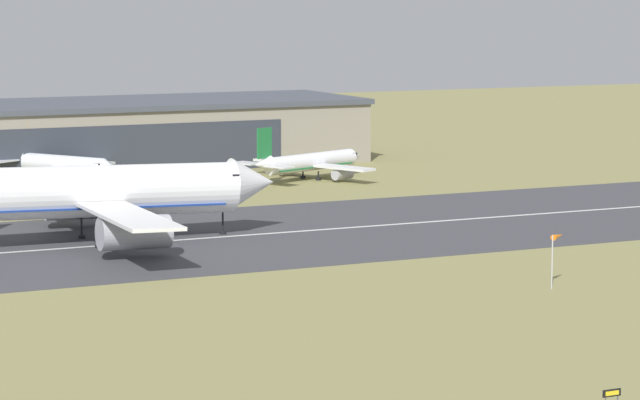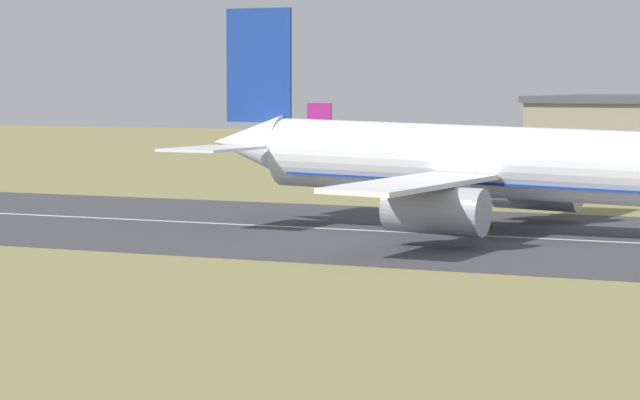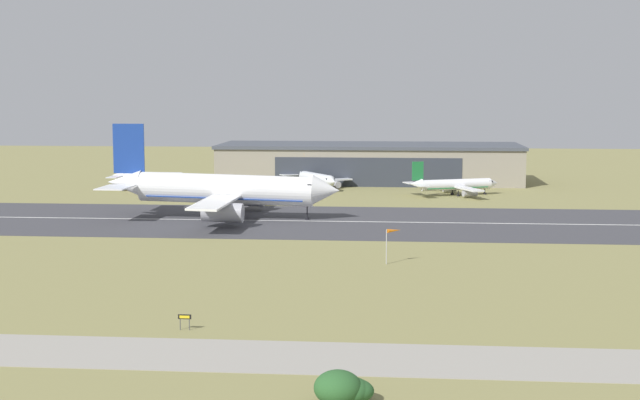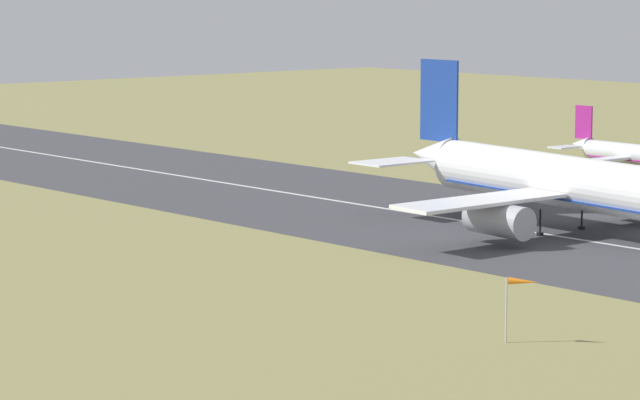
% 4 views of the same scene
% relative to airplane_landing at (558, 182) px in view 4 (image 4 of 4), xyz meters
% --- Properties ---
extents(ground_plane, '(606.10, 606.10, 0.00)m').
position_rel_airplane_landing_xyz_m(ground_plane, '(10.48, -65.65, -5.98)').
color(ground_plane, olive).
extents(runway_strip, '(366.10, 46.31, 0.06)m').
position_rel_airplane_landing_xyz_m(runway_strip, '(10.48, -2.42, -5.95)').
color(runway_strip, '#3D3D42').
rests_on(runway_strip, ground_plane).
extents(runway_centreline, '(329.49, 0.70, 0.01)m').
position_rel_airplane_landing_xyz_m(runway_centreline, '(10.48, -2.42, -5.91)').
color(runway_centreline, silver).
rests_on(runway_centreline, runway_strip).
extents(airplane_landing, '(49.23, 50.50, 19.63)m').
position_rel_airplane_landing_xyz_m(airplane_landing, '(0.00, 0.00, 0.00)').
color(airplane_landing, white).
rests_on(airplane_landing, ground_plane).
extents(airplane_parked_centre, '(22.15, 23.26, 10.19)m').
position_rel_airplane_landing_xyz_m(airplane_parked_centre, '(-29.53, 50.86, -2.74)').
color(airplane_parked_centre, silver).
rests_on(airplane_parked_centre, ground_plane).
extents(windsock_pole, '(2.39, 1.82, 5.43)m').
position_rel_airplane_landing_xyz_m(windsock_pole, '(35.21, -45.83, -1.11)').
color(windsock_pole, '#B7B7BC').
rests_on(windsock_pole, ground_plane).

